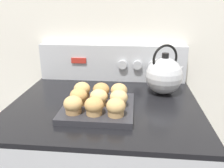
{
  "coord_description": "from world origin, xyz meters",
  "views": [
    {
      "loc": [
        0.12,
        -0.54,
        1.34
      ],
      "look_at": [
        0.03,
        0.32,
        1.03
      ],
      "focal_mm": 38.0,
      "sensor_mm": 36.0,
      "label": 1
    }
  ],
  "objects_px": {
    "muffin_r0_c1": "(94,106)",
    "muffin_r2_c1": "(101,91)",
    "muffin_r0_c2": "(116,107)",
    "tea_kettle": "(164,75)",
    "muffin_r0_c0": "(73,105)",
    "muffin_r2_c0": "(82,90)",
    "muffin_pan": "(98,108)",
    "muffin_r1_c0": "(79,97)",
    "muffin_r1_c2": "(119,99)",
    "muffin_r1_c1": "(99,98)",
    "muffin_r2_c2": "(119,92)"
  },
  "relations": [
    {
      "from": "muffin_pan",
      "to": "muffin_r1_c1",
      "type": "distance_m",
      "value": 0.04
    },
    {
      "from": "muffin_r0_c0",
      "to": "muffin_r0_c2",
      "type": "xyz_separation_m",
      "value": [
        0.15,
        -0.0,
        0.0
      ]
    },
    {
      "from": "muffin_r0_c2",
      "to": "muffin_r2_c1",
      "type": "xyz_separation_m",
      "value": [
        -0.07,
        0.15,
        0.0
      ]
    },
    {
      "from": "muffin_pan",
      "to": "muffin_r1_c0",
      "type": "xyz_separation_m",
      "value": [
        -0.07,
        0.0,
        0.04
      ]
    },
    {
      "from": "muffin_pan",
      "to": "muffin_r1_c2",
      "type": "bearing_deg",
      "value": -0.56
    },
    {
      "from": "muffin_r0_c0",
      "to": "muffin_r2_c1",
      "type": "xyz_separation_m",
      "value": [
        0.08,
        0.15,
        0.0
      ]
    },
    {
      "from": "muffin_r2_c0",
      "to": "muffin_r1_c0",
      "type": "bearing_deg",
      "value": -87.72
    },
    {
      "from": "muffin_r1_c2",
      "to": "muffin_r2_c1",
      "type": "height_order",
      "value": "same"
    },
    {
      "from": "muffin_r2_c1",
      "to": "muffin_r2_c2",
      "type": "distance_m",
      "value": 0.07
    },
    {
      "from": "muffin_r0_c0",
      "to": "muffin_r2_c2",
      "type": "distance_m",
      "value": 0.21
    },
    {
      "from": "muffin_r2_c2",
      "to": "tea_kettle",
      "type": "relative_size",
      "value": 0.3
    },
    {
      "from": "tea_kettle",
      "to": "muffin_r2_c0",
      "type": "bearing_deg",
      "value": -158.78
    },
    {
      "from": "muffin_r1_c0",
      "to": "muffin_r2_c0",
      "type": "relative_size",
      "value": 1.0
    },
    {
      "from": "muffin_pan",
      "to": "muffin_r2_c2",
      "type": "bearing_deg",
      "value": 44.74
    },
    {
      "from": "muffin_r1_c0",
      "to": "muffin_r2_c1",
      "type": "distance_m",
      "value": 0.1
    },
    {
      "from": "muffin_r1_c0",
      "to": "muffin_r1_c1",
      "type": "distance_m",
      "value": 0.08
    },
    {
      "from": "muffin_r0_c0",
      "to": "muffin_r2_c2",
      "type": "xyz_separation_m",
      "value": [
        0.15,
        0.15,
        0.0
      ]
    },
    {
      "from": "muffin_r0_c2",
      "to": "muffin_r1_c2",
      "type": "distance_m",
      "value": 0.08
    },
    {
      "from": "muffin_r1_c0",
      "to": "muffin_r2_c0",
      "type": "bearing_deg",
      "value": 92.28
    },
    {
      "from": "muffin_pan",
      "to": "tea_kettle",
      "type": "bearing_deg",
      "value": 38.16
    },
    {
      "from": "muffin_r1_c1",
      "to": "muffin_r1_c2",
      "type": "relative_size",
      "value": 1.0
    },
    {
      "from": "muffin_r0_c2",
      "to": "tea_kettle",
      "type": "height_order",
      "value": "tea_kettle"
    },
    {
      "from": "muffin_pan",
      "to": "muffin_r0_c2",
      "type": "relative_size",
      "value": 3.98
    },
    {
      "from": "muffin_r1_c0",
      "to": "muffin_r2_c1",
      "type": "xyz_separation_m",
      "value": [
        0.08,
        0.07,
        0.0
      ]
    },
    {
      "from": "muffin_r0_c2",
      "to": "tea_kettle",
      "type": "relative_size",
      "value": 0.3
    },
    {
      "from": "muffin_r2_c0",
      "to": "muffin_r2_c2",
      "type": "distance_m",
      "value": 0.15
    },
    {
      "from": "muffin_r0_c0",
      "to": "muffin_r2_c0",
      "type": "xyz_separation_m",
      "value": [
        -0.0,
        0.15,
        0.0
      ]
    },
    {
      "from": "muffin_r1_c0",
      "to": "tea_kettle",
      "type": "bearing_deg",
      "value": 31.16
    },
    {
      "from": "muffin_r0_c2",
      "to": "muffin_r2_c0",
      "type": "bearing_deg",
      "value": 134.77
    },
    {
      "from": "muffin_r0_c0",
      "to": "muffin_r0_c1",
      "type": "height_order",
      "value": "same"
    },
    {
      "from": "muffin_r0_c0",
      "to": "muffin_r2_c0",
      "type": "bearing_deg",
      "value": 90.33
    },
    {
      "from": "muffin_r0_c2",
      "to": "muffin_r1_c0",
      "type": "bearing_deg",
      "value": 151.62
    },
    {
      "from": "muffin_r0_c0",
      "to": "muffin_r2_c0",
      "type": "height_order",
      "value": "same"
    },
    {
      "from": "muffin_r0_c0",
      "to": "muffin_r2_c1",
      "type": "height_order",
      "value": "same"
    },
    {
      "from": "muffin_pan",
      "to": "muffin_r0_c0",
      "type": "distance_m",
      "value": 0.11
    },
    {
      "from": "muffin_r0_c2",
      "to": "muffin_r2_c2",
      "type": "relative_size",
      "value": 1.0
    },
    {
      "from": "muffin_r1_c1",
      "to": "muffin_r2_c1",
      "type": "distance_m",
      "value": 0.07
    },
    {
      "from": "tea_kettle",
      "to": "muffin_r0_c0",
      "type": "bearing_deg",
      "value": -140.59
    },
    {
      "from": "muffin_r1_c1",
      "to": "muffin_r2_c2",
      "type": "xyz_separation_m",
      "value": [
        0.07,
        0.07,
        0.0
      ]
    },
    {
      "from": "muffin_r0_c0",
      "to": "muffin_r1_c2",
      "type": "height_order",
      "value": "same"
    },
    {
      "from": "muffin_r0_c1",
      "to": "muffin_r2_c1",
      "type": "bearing_deg",
      "value": 88.62
    },
    {
      "from": "muffin_r0_c0",
      "to": "muffin_r0_c1",
      "type": "distance_m",
      "value": 0.07
    },
    {
      "from": "muffin_r1_c0",
      "to": "muffin_r1_c1",
      "type": "xyz_separation_m",
      "value": [
        0.08,
        -0.0,
        0.0
      ]
    },
    {
      "from": "muffin_r2_c0",
      "to": "muffin_pan",
      "type": "bearing_deg",
      "value": -43.93
    },
    {
      "from": "muffin_r2_c0",
      "to": "muffin_r2_c1",
      "type": "xyz_separation_m",
      "value": [
        0.08,
        -0.0,
        0.0
      ]
    },
    {
      "from": "muffin_r0_c0",
      "to": "muffin_r0_c1",
      "type": "bearing_deg",
      "value": -2.41
    },
    {
      "from": "muffin_r1_c1",
      "to": "muffin_r0_c1",
      "type": "bearing_deg",
      "value": -93.63
    },
    {
      "from": "muffin_r2_c0",
      "to": "tea_kettle",
      "type": "distance_m",
      "value": 0.37
    },
    {
      "from": "muffin_pan",
      "to": "muffin_r2_c0",
      "type": "xyz_separation_m",
      "value": [
        -0.08,
        0.07,
        0.04
      ]
    },
    {
      "from": "muffin_r0_c2",
      "to": "muffin_r2_c1",
      "type": "bearing_deg",
      "value": 115.49
    }
  ]
}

